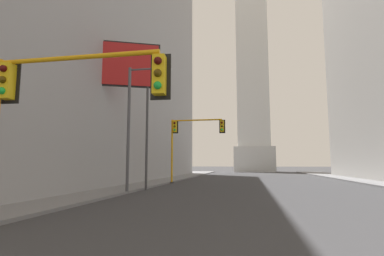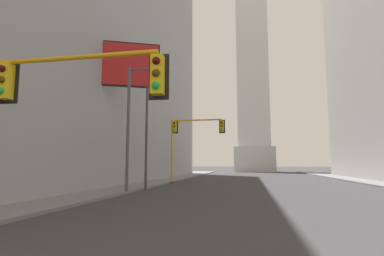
# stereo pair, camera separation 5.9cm
# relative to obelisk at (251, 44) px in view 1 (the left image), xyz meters

# --- Properties ---
(sidewalk_left) EXTENTS (5.00, 86.37, 0.15)m
(sidewalk_left) POSITION_rel_obelisk_xyz_m (-11.43, -46.06, -31.23)
(sidewalk_left) COLOR slate
(sidewalk_left) RESTS_ON ground_plane
(building_left) EXTENTS (22.31, 51.67, 40.52)m
(building_left) POSITION_rel_obelisk_xyz_m (-22.71, -42.66, -11.04)
(building_left) COLOR #9E9EA0
(building_left) RESTS_ON ground_plane
(obelisk) EXTENTS (9.18, 9.18, 65.42)m
(obelisk) POSITION_rel_obelisk_xyz_m (0.00, 0.00, 0.00)
(obelisk) COLOR silver
(obelisk) RESTS_ON ground_plane
(traffic_light_mid_left) EXTENTS (5.49, 0.50, 6.28)m
(traffic_light_mid_left) POSITION_rel_obelisk_xyz_m (-7.07, -43.37, -26.50)
(traffic_light_mid_left) COLOR orange
(traffic_light_mid_left) RESTS_ON ground_plane
(traffic_light_near_left) EXTENTS (5.59, 0.51, 5.09)m
(traffic_light_near_left) POSITION_rel_obelisk_xyz_m (-6.96, -64.57, -27.41)
(traffic_light_near_left) COLOR orange
(traffic_light_near_left) RESTS_ON ground_plane
(street_lamp) EXTENTS (3.00, 0.36, 8.25)m
(street_lamp) POSITION_rel_obelisk_xyz_m (-8.55, -54.02, -26.24)
(street_lamp) COLOR #4C4C51
(street_lamp) RESTS_ON ground_plane
(billboard_sign) EXTENTS (5.03, 2.20, 10.94)m
(billboard_sign) POSITION_rel_obelisk_xyz_m (-10.33, -52.13, -22.49)
(billboard_sign) COLOR #3F3F42
(billboard_sign) RESTS_ON ground_plane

